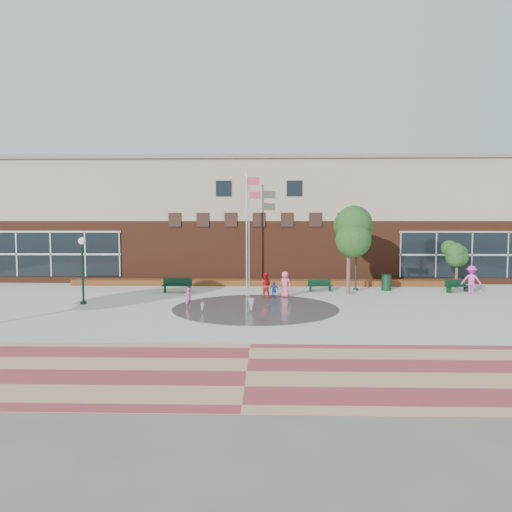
{
  "coord_description": "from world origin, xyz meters",
  "views": [
    {
      "loc": [
        0.59,
        -19.93,
        4.27
      ],
      "look_at": [
        0.0,
        4.0,
        2.6
      ],
      "focal_mm": 32.0,
      "sensor_mm": 36.0,
      "label": 1
    }
  ],
  "objects_px": {
    "trash_can": "(386,282)",
    "flagpole_left": "(247,223)",
    "flagpole_right": "(250,231)",
    "child_splash": "(188,298)",
    "bench_left": "(177,288)"
  },
  "relations": [
    {
      "from": "flagpole_right",
      "to": "bench_left",
      "type": "xyz_separation_m",
      "value": [
        -4.42,
        -2.78,
        -3.53
      ]
    },
    {
      "from": "trash_can",
      "to": "child_splash",
      "type": "height_order",
      "value": "trash_can"
    },
    {
      "from": "flagpole_right",
      "to": "child_splash",
      "type": "bearing_deg",
      "value": -102.94
    },
    {
      "from": "bench_left",
      "to": "child_splash",
      "type": "bearing_deg",
      "value": -73.48
    },
    {
      "from": "trash_can",
      "to": "child_splash",
      "type": "relative_size",
      "value": 1.07
    },
    {
      "from": "flagpole_left",
      "to": "flagpole_right",
      "type": "distance_m",
      "value": 0.59
    },
    {
      "from": "flagpole_left",
      "to": "child_splash",
      "type": "relative_size",
      "value": 7.67
    },
    {
      "from": "flagpole_right",
      "to": "trash_can",
      "type": "distance_m",
      "value": 9.59
    },
    {
      "from": "flagpole_right",
      "to": "bench_left",
      "type": "relative_size",
      "value": 3.74
    },
    {
      "from": "flagpole_left",
      "to": "bench_left",
      "type": "distance_m",
      "value": 6.45
    },
    {
      "from": "trash_can",
      "to": "flagpole_left",
      "type": "bearing_deg",
      "value": 170.86
    },
    {
      "from": "child_splash",
      "to": "bench_left",
      "type": "bearing_deg",
      "value": -114.27
    },
    {
      "from": "trash_can",
      "to": "flagpole_right",
      "type": "bearing_deg",
      "value": 169.59
    },
    {
      "from": "flagpole_left",
      "to": "bench_left",
      "type": "relative_size",
      "value": 4.28
    },
    {
      "from": "trash_can",
      "to": "bench_left",
      "type": "bearing_deg",
      "value": -175.06
    }
  ]
}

